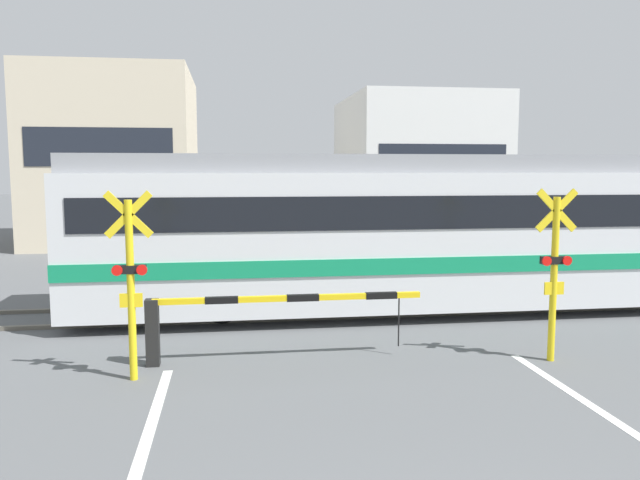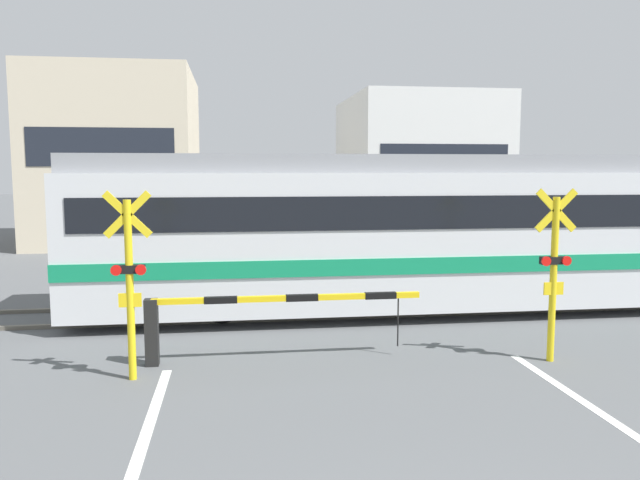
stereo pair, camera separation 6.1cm
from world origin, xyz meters
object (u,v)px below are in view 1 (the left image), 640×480
commuter_train (449,227)px  crossing_barrier_near (232,313)px  crossing_signal_left (131,277)px  crossing_signal_right (554,267)px  crossing_barrier_far (369,255)px  pedestrian (257,238)px

commuter_train → crossing_barrier_near: bearing=-145.0°
crossing_signal_left → crossing_signal_right: same height
crossing_barrier_near → crossing_signal_left: size_ratio=1.59×
crossing_barrier_far → crossing_signal_left: size_ratio=1.59×
crossing_signal_left → crossing_signal_right: bearing=0.0°
commuter_train → crossing_signal_right: 3.96m
crossing_signal_left → pedestrian: (2.16, 9.27, -0.48)m
crossing_barrier_far → crossing_barrier_near: bearing=-119.9°
crossing_barrier_far → crossing_signal_left: crossing_signal_left is taller
crossing_barrier_near → crossing_signal_left: (-1.42, -0.63, 0.72)m
crossing_signal_left → crossing_barrier_far: bearing=54.0°
commuter_train → crossing_barrier_far: size_ratio=3.65×
crossing_signal_left → pedestrian: crossing_signal_left is taller
pedestrian → commuter_train: bearing=-53.4°
crossing_barrier_far → pedestrian: 3.72m
commuter_train → pedestrian: bearing=126.6°
crossing_barrier_near → pedestrian: (0.74, 8.64, 0.24)m
commuter_train → crossing_signal_left: (-6.13, -3.93, -0.28)m
crossing_signal_left → crossing_signal_right: (6.44, 0.00, 0.00)m
commuter_train → crossing_barrier_near: size_ratio=3.65×
crossing_barrier_near → crossing_signal_right: 5.11m
commuter_train → crossing_barrier_near: 5.84m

